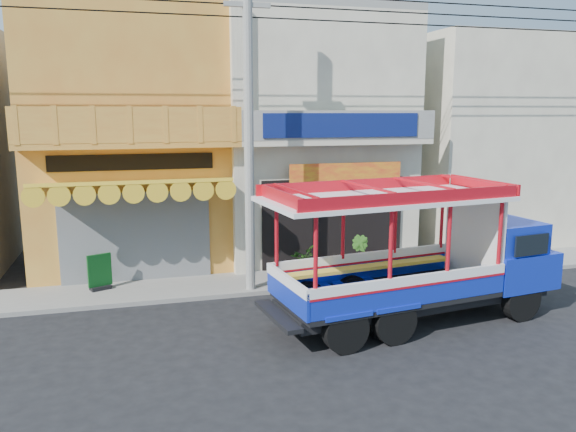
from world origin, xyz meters
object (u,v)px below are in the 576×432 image
object	(u,v)px
songthaew_truck	(434,254)
potted_plant_b	(361,254)
utility_pole	(254,108)
green_sign	(100,275)
potted_plant_a	(303,259)

from	to	relation	value
songthaew_truck	potted_plant_b	size ratio (longest dim) A/B	6.71
utility_pole	green_sign	bearing A→B (deg)	166.22
utility_pole	potted_plant_a	distance (m)	4.90
songthaew_truck	potted_plant_a	bearing A→B (deg)	116.19
utility_pole	songthaew_truck	world-z (taller)	utility_pole
utility_pole	potted_plant_b	bearing A→B (deg)	12.97
green_sign	potted_plant_b	distance (m)	7.62
potted_plant_a	utility_pole	bearing A→B (deg)	155.37
green_sign	potted_plant_a	size ratio (longest dim) A/B	1.16
green_sign	potted_plant_b	bearing A→B (deg)	-1.68
songthaew_truck	green_sign	size ratio (longest dim) A/B	7.41
songthaew_truck	utility_pole	bearing A→B (deg)	140.44
songthaew_truck	green_sign	bearing A→B (deg)	152.59
songthaew_truck	potted_plant_a	distance (m)	4.70
songthaew_truck	potted_plant_a	size ratio (longest dim) A/B	8.62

